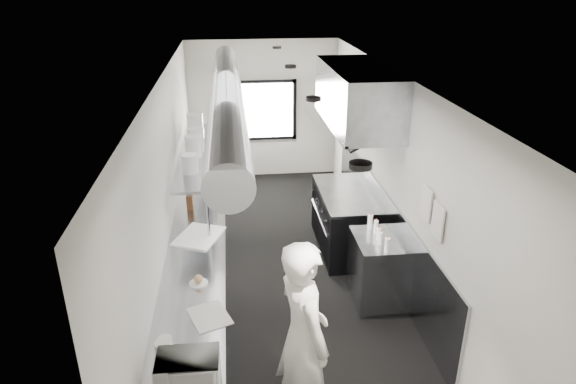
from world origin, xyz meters
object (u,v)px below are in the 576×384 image
object	(u,v)px
range	(347,220)
line_cook	(303,336)
exhaust_hood	(357,97)
squeeze_bottle_e	(370,222)
prep_counter	(199,272)
plate_stack_b	(193,146)
knife_block	(190,201)
plate_stack_d	(195,126)
squeeze_bottle_d	(376,227)
pass_shelf	(196,154)
far_work_table	(208,170)
squeeze_bottle_a	(387,245)
squeeze_bottle_c	(378,234)
deli_tub_b	(163,347)
squeeze_bottle_b	(380,238)
microwave	(188,371)
plate_stack_c	(196,140)
plate_stack_a	(190,163)
deli_tub_a	(165,343)
cutting_board	(199,236)
bottle_station	(379,269)
small_plate	(199,283)

from	to	relation	value
range	line_cook	world-z (taller)	line_cook
exhaust_hood	line_cook	world-z (taller)	exhaust_hood
squeeze_bottle_e	prep_counter	bearing A→B (deg)	-177.87
line_cook	plate_stack_b	world-z (taller)	line_cook
squeeze_bottle_e	exhaust_hood	bearing A→B (deg)	88.93
knife_block	plate_stack_d	xyz separation A→B (m)	(0.06, 1.19, 0.76)
plate_stack_b	squeeze_bottle_d	distance (m)	2.78
pass_shelf	far_work_table	xyz separation A→B (m)	(0.04, 2.20, -1.09)
squeeze_bottle_a	squeeze_bottle_c	distance (m)	0.31
prep_counter	squeeze_bottle_a	xyz separation A→B (m)	(2.27, -0.53, 0.54)
deli_tub_b	squeeze_bottle_b	size ratio (longest dim) A/B	0.90
deli_tub_b	microwave	bearing A→B (deg)	-59.18
plate_stack_c	deli_tub_b	bearing A→B (deg)	-92.62
range	squeeze_bottle_e	distance (m)	1.24
far_work_table	squeeze_bottle_a	distance (m)	4.83
knife_block	squeeze_bottle_d	bearing A→B (deg)	-21.87
plate_stack_d	squeeze_bottle_c	world-z (taller)	plate_stack_d
deli_tub_b	plate_stack_d	size ratio (longest dim) A/B	0.39
prep_counter	plate_stack_a	world-z (taller)	plate_stack_a
squeeze_bottle_c	squeeze_bottle_e	xyz separation A→B (m)	(-0.03, 0.31, 0.02)
deli_tub_a	squeeze_bottle_c	world-z (taller)	squeeze_bottle_c
pass_shelf	squeeze_bottle_b	bearing A→B (deg)	-38.81
cutting_board	squeeze_bottle_c	xyz separation A→B (m)	(2.23, -0.34, 0.07)
knife_block	squeeze_bottle_b	bearing A→B (deg)	-27.93
plate_stack_c	squeeze_bottle_b	xyz separation A→B (m)	(2.27, -1.89, -0.75)
microwave	plate_stack_b	world-z (taller)	plate_stack_b
bottle_station	deli_tub_a	bearing A→B (deg)	-145.00
far_work_table	small_plate	xyz separation A→B (m)	(0.06, -4.66, 0.46)
deli_tub_a	plate_stack_b	distance (m)	3.33
range	far_work_table	size ratio (longest dim) A/B	1.33
small_plate	plate_stack_d	size ratio (longest dim) A/B	0.51
deli_tub_b	cutting_board	xyz separation A→B (m)	(0.21, 2.12, -0.04)
pass_shelf	small_plate	distance (m)	2.54
plate_stack_a	plate_stack_b	world-z (taller)	plate_stack_b
deli_tub_b	knife_block	distance (m)	3.02
small_plate	plate_stack_a	world-z (taller)	plate_stack_a
pass_shelf	squeeze_bottle_a	bearing A→B (deg)	-41.27
cutting_board	squeeze_bottle_e	world-z (taller)	squeeze_bottle_e
plate_stack_b	plate_stack_c	distance (m)	0.26
prep_counter	squeeze_bottle_b	bearing A→B (deg)	-8.53
exhaust_hood	far_work_table	world-z (taller)	exhaust_hood
far_work_table	line_cook	distance (m)	5.84
exhaust_hood	pass_shelf	size ratio (longest dim) A/B	0.73
prep_counter	small_plate	xyz separation A→B (m)	(0.06, -0.96, 0.46)
microwave	small_plate	size ratio (longest dim) A/B	2.34
small_plate	plate_stack_d	distance (m)	3.28
squeeze_bottle_d	far_work_table	bearing A→B (deg)	121.31
bottle_station	deli_tub_b	bearing A→B (deg)	-144.00
bottle_station	plate_stack_b	size ratio (longest dim) A/B	2.96
line_cook	deli_tub_b	bearing A→B (deg)	71.48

